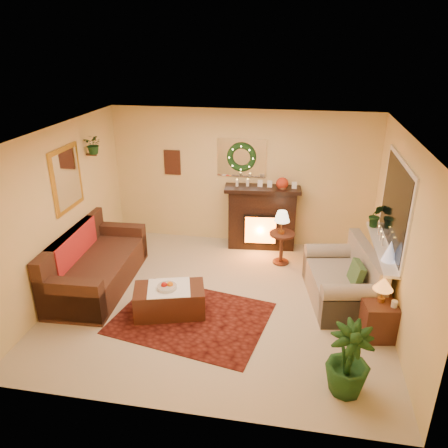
% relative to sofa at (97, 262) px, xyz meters
% --- Properties ---
extents(floor, '(5.00, 5.00, 0.00)m').
position_rel_sofa_xyz_m(floor, '(2.04, -0.10, -0.43)').
color(floor, beige).
rests_on(floor, ground).
extents(ceiling, '(5.00, 5.00, 0.00)m').
position_rel_sofa_xyz_m(ceiling, '(2.04, -0.10, 2.17)').
color(ceiling, white).
rests_on(ceiling, ground).
extents(wall_back, '(5.00, 5.00, 0.00)m').
position_rel_sofa_xyz_m(wall_back, '(2.04, 2.15, 0.87)').
color(wall_back, '#EFD88C').
rests_on(wall_back, ground).
extents(wall_front, '(5.00, 5.00, 0.00)m').
position_rel_sofa_xyz_m(wall_front, '(2.04, -2.35, 0.87)').
color(wall_front, '#EFD88C').
rests_on(wall_front, ground).
extents(wall_left, '(4.50, 4.50, 0.00)m').
position_rel_sofa_xyz_m(wall_left, '(-0.46, -0.10, 0.87)').
color(wall_left, '#EFD88C').
rests_on(wall_left, ground).
extents(wall_right, '(4.50, 4.50, 0.00)m').
position_rel_sofa_xyz_m(wall_right, '(4.54, -0.10, 0.87)').
color(wall_right, '#EFD88C').
rests_on(wall_right, ground).
extents(area_rug, '(2.40, 1.97, 0.01)m').
position_rel_sofa_xyz_m(area_rug, '(1.71, -0.64, -0.42)').
color(area_rug, '#3B0206').
rests_on(area_rug, floor).
extents(sofa, '(1.06, 2.24, 0.94)m').
position_rel_sofa_xyz_m(sofa, '(0.00, 0.00, 0.00)').
color(sofa, '#4D321B').
rests_on(sofa, floor).
extents(red_throw, '(0.86, 1.39, 0.02)m').
position_rel_sofa_xyz_m(red_throw, '(-0.03, 0.15, 0.03)').
color(red_throw, '#C00004').
rests_on(red_throw, sofa).
extents(fireplace, '(1.28, 0.51, 1.15)m').
position_rel_sofa_xyz_m(fireplace, '(2.47, 1.94, 0.12)').
color(fireplace, black).
rests_on(fireplace, floor).
extents(poinsettia, '(0.23, 0.23, 0.23)m').
position_rel_sofa_xyz_m(poinsettia, '(2.83, 1.95, 0.87)').
color(poinsettia, '#B32D17').
rests_on(poinsettia, fireplace).
extents(mantel_candle_a, '(0.06, 0.06, 0.17)m').
position_rel_sofa_xyz_m(mantel_candle_a, '(1.99, 1.89, 0.83)').
color(mantel_candle_a, beige).
rests_on(mantel_candle_a, fireplace).
extents(mantel_candle_b, '(0.06, 0.06, 0.18)m').
position_rel_sofa_xyz_m(mantel_candle_b, '(2.19, 1.93, 0.83)').
color(mantel_candle_b, white).
rests_on(mantel_candle_b, fireplace).
extents(mantel_mirror, '(0.92, 0.02, 0.72)m').
position_rel_sofa_xyz_m(mantel_mirror, '(2.04, 2.13, 1.27)').
color(mantel_mirror, white).
rests_on(mantel_mirror, wall_back).
extents(wreath, '(0.55, 0.11, 0.55)m').
position_rel_sofa_xyz_m(wreath, '(2.04, 2.09, 1.29)').
color(wreath, '#194719').
rests_on(wreath, wall_back).
extents(wall_art, '(0.32, 0.03, 0.48)m').
position_rel_sofa_xyz_m(wall_art, '(0.69, 2.13, 1.12)').
color(wall_art, '#381E11').
rests_on(wall_art, wall_back).
extents(gold_mirror, '(0.03, 0.84, 1.00)m').
position_rel_sofa_xyz_m(gold_mirror, '(-0.44, 0.20, 1.32)').
color(gold_mirror, gold).
rests_on(gold_mirror, wall_left).
extents(hanging_plant, '(0.33, 0.28, 0.36)m').
position_rel_sofa_xyz_m(hanging_plant, '(-0.30, 0.95, 1.54)').
color(hanging_plant, '#194719').
rests_on(hanging_plant, wall_left).
extents(loveseat, '(1.15, 1.66, 0.89)m').
position_rel_sofa_xyz_m(loveseat, '(3.86, 0.24, -0.01)').
color(loveseat, '#9F826B').
rests_on(loveseat, floor).
extents(window_frame, '(0.03, 1.86, 1.36)m').
position_rel_sofa_xyz_m(window_frame, '(4.53, 0.45, 1.12)').
color(window_frame, white).
rests_on(window_frame, wall_right).
extents(window_glass, '(0.02, 1.70, 1.22)m').
position_rel_sofa_xyz_m(window_glass, '(4.51, 0.45, 1.12)').
color(window_glass, black).
rests_on(window_glass, wall_right).
extents(window_sill, '(0.22, 1.86, 0.04)m').
position_rel_sofa_xyz_m(window_sill, '(4.42, 0.45, 0.44)').
color(window_sill, white).
rests_on(window_sill, wall_right).
extents(mini_tree, '(0.21, 0.21, 0.32)m').
position_rel_sofa_xyz_m(mini_tree, '(4.44, -0.04, 0.61)').
color(mini_tree, silver).
rests_on(mini_tree, window_sill).
extents(sill_plant, '(0.29, 0.23, 0.52)m').
position_rel_sofa_xyz_m(sill_plant, '(4.41, 1.17, 0.66)').
color(sill_plant, black).
rests_on(sill_plant, window_sill).
extents(side_table_round, '(0.58, 0.58, 0.59)m').
position_rel_sofa_xyz_m(side_table_round, '(2.90, 1.31, -0.10)').
color(side_table_round, black).
rests_on(side_table_round, floor).
extents(lamp_cream, '(0.27, 0.27, 0.42)m').
position_rel_sofa_xyz_m(lamp_cream, '(2.88, 1.29, 0.45)').
color(lamp_cream, '#FDEBB2').
rests_on(lamp_cream, side_table_round).
extents(end_table_square, '(0.50, 0.50, 0.53)m').
position_rel_sofa_xyz_m(end_table_square, '(4.30, -0.59, -0.16)').
color(end_table_square, '#502B18').
rests_on(end_table_square, floor).
extents(lamp_tiffany, '(0.26, 0.26, 0.39)m').
position_rel_sofa_xyz_m(lamp_tiffany, '(4.31, -0.55, 0.32)').
color(lamp_tiffany, '#D65417').
rests_on(lamp_tiffany, end_table_square).
extents(coffee_table, '(1.13, 0.82, 0.43)m').
position_rel_sofa_xyz_m(coffee_table, '(1.37, -0.56, -0.22)').
color(coffee_table, '#482B1B').
rests_on(coffee_table, floor).
extents(fruit_bowl, '(0.29, 0.29, 0.07)m').
position_rel_sofa_xyz_m(fruit_bowl, '(1.35, -0.59, 0.02)').
color(fruit_bowl, beige).
rests_on(fruit_bowl, coffee_table).
extents(floor_palm, '(1.67, 1.67, 2.69)m').
position_rel_sofa_xyz_m(floor_palm, '(3.81, -1.70, 0.02)').
color(floor_palm, '#123310').
rests_on(floor_palm, floor).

